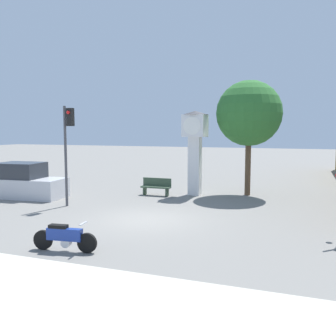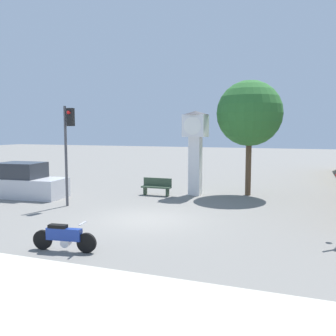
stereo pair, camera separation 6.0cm
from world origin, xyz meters
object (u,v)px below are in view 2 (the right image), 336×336
Objects in this scene: motorcycle at (64,237)px; street_tree at (249,114)px; bench at (157,186)px; traffic_light at (68,138)px; clock_tower at (195,139)px; parked_car at (24,183)px.

motorcycle is 12.45m from street_tree.
traffic_light is at bearing -123.65° from bench.
motorcycle is 1.22× the size of bench.
clock_tower reaches higher than parked_car.
bench is 6.89m from parked_car.
parked_car is (-7.24, 6.63, 0.33)m from motorcycle.
traffic_light is 9.34m from street_tree.
clock_tower is at bearing 24.48° from bench.
parked_car reaches higher than bench.
parked_car is at bearing -155.38° from bench.
motorcycle is 7.12m from traffic_light.
street_tree reaches higher than bench.
street_tree is at bearing 21.13° from bench.
street_tree is at bearing 18.67° from clock_tower.
parked_car is at bearing 162.29° from traffic_light.
bench is (-4.56, -1.76, -3.84)m from street_tree.
motorcycle is at bearing -107.65° from street_tree.
traffic_light reaches higher than parked_car.
clock_tower is 1.03× the size of parked_car.
motorcycle is 9.82m from parked_car.
street_tree is (2.68, 0.90, 1.34)m from clock_tower.
bench is at bearing 56.35° from traffic_light.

